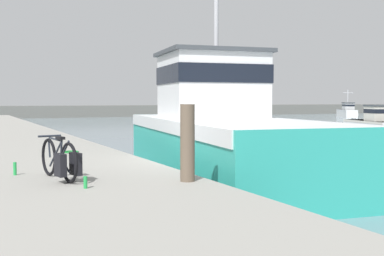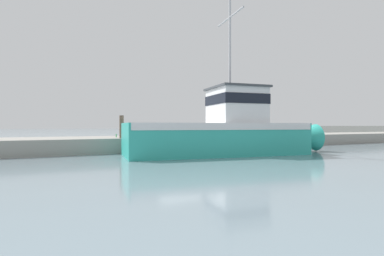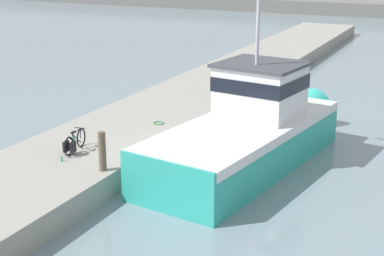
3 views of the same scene
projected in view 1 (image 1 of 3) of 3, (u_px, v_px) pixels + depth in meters
ground_plane at (205, 195)px, 11.90m from camera, size 320.00×320.00×0.00m
dock_pier at (43, 190)px, 10.22m from camera, size 5.08×80.00×0.90m
far_shoreline at (209, 110)px, 76.35m from camera, size 180.00×5.00×1.62m
fishing_boat_main at (220, 131)px, 14.70m from camera, size 5.12×12.35×9.29m
boat_red_outer at (374, 122)px, 36.45m from camera, size 3.24×7.14×2.02m
boat_green_anchored at (347, 112)px, 64.91m from camera, size 4.42×6.45×3.77m
boat_orange_near at (183, 113)px, 58.38m from camera, size 3.13×5.69×2.22m
bicycle_touring at (61, 160)px, 8.68m from camera, size 0.61×1.73×0.79m
mooring_post at (187, 143)px, 8.56m from camera, size 0.26×0.26×1.38m
hose_coil at (70, 152)px, 13.34m from camera, size 0.46×0.46×0.04m
water_bottle_by_bike at (85, 182)px, 7.89m from camera, size 0.06×0.06×0.20m
water_bottle_on_curb at (15, 169)px, 9.29m from camera, size 0.06×0.06×0.25m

